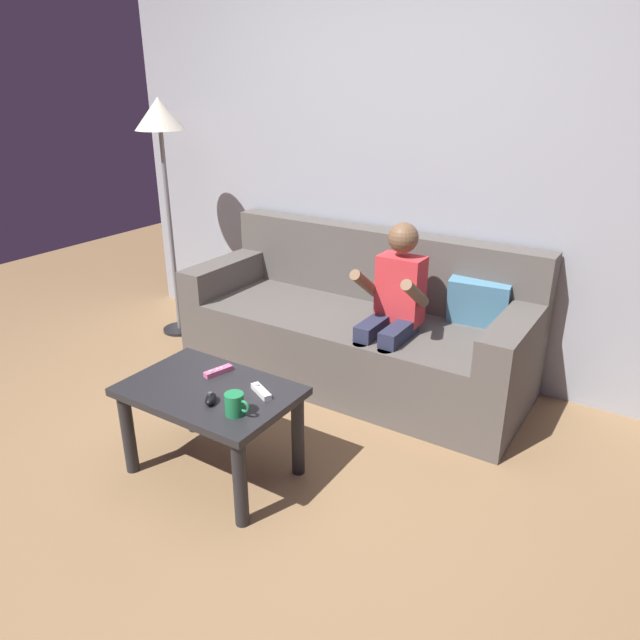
% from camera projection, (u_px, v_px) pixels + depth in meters
% --- Properties ---
extents(ground_plane, '(8.37, 8.37, 0.00)m').
position_uv_depth(ground_plane, '(202.00, 511.00, 2.53)').
color(ground_plane, olive).
extents(wall_back, '(4.18, 0.05, 2.50)m').
position_uv_depth(wall_back, '(403.00, 163.00, 3.49)').
color(wall_back, '#999EA8').
rests_on(wall_back, ground).
extents(couch, '(2.07, 0.80, 0.87)m').
position_uv_depth(couch, '(358.00, 330.00, 3.58)').
color(couch, '#56514C').
rests_on(couch, ground).
extents(person_seated_on_couch, '(0.35, 0.43, 1.02)m').
position_uv_depth(person_seated_on_couch, '(392.00, 307.00, 3.17)').
color(person_seated_on_couch, '#282D47').
rests_on(person_seated_on_couch, ground).
extents(coffee_table, '(0.77, 0.51, 0.45)m').
position_uv_depth(coffee_table, '(210.00, 405.00, 2.65)').
color(coffee_table, '#232326').
rests_on(coffee_table, ground).
extents(game_remote_pink_near_edge, '(0.07, 0.14, 0.03)m').
position_uv_depth(game_remote_pink_near_edge, '(218.00, 371.00, 2.74)').
color(game_remote_pink_near_edge, pink).
rests_on(game_remote_pink_near_edge, coffee_table).
extents(nunchuk_black, '(0.08, 0.10, 0.05)m').
position_uv_depth(nunchuk_black, '(211.00, 399.00, 2.49)').
color(nunchuk_black, black).
rests_on(nunchuk_black, coffee_table).
extents(game_remote_white_far_corner, '(0.14, 0.10, 0.03)m').
position_uv_depth(game_remote_white_far_corner, '(261.00, 391.00, 2.57)').
color(game_remote_white_far_corner, white).
rests_on(game_remote_white_far_corner, coffee_table).
extents(coffee_mug, '(0.12, 0.08, 0.09)m').
position_uv_depth(coffee_mug, '(235.00, 404.00, 2.40)').
color(coffee_mug, '#1E7F47').
rests_on(coffee_mug, coffee_table).
extents(floor_lamp, '(0.32, 0.32, 1.61)m').
position_uv_depth(floor_lamp, '(161.00, 133.00, 3.80)').
color(floor_lamp, black).
rests_on(floor_lamp, ground).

